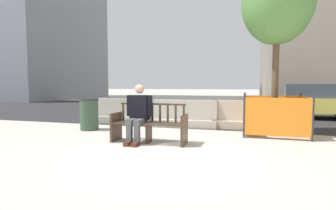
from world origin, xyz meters
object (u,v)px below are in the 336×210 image
object	(u,v)px
jersey_barrier_left	(116,113)
trash_bin	(89,114)
car_taxi_near	(309,101)
jersey_barrier_right	(247,117)
jersey_barrier_centre	(185,116)
street_bench	(149,125)
street_tree	(277,2)
seated_person	(138,112)
construction_fence	(274,114)

from	to	relation	value
jersey_barrier_left	trash_bin	size ratio (longest dim) A/B	2.16
car_taxi_near	jersey_barrier_right	bearing A→B (deg)	-124.52
car_taxi_near	trash_bin	bearing A→B (deg)	-143.69
jersey_barrier_centre	car_taxi_near	bearing A→B (deg)	40.13
street_bench	jersey_barrier_left	distance (m)	3.47
jersey_barrier_right	street_tree	xyz separation A→B (m)	(0.69, -0.72, 3.08)
jersey_barrier_right	jersey_barrier_left	bearing A→B (deg)	179.86
seated_person	jersey_barrier_left	xyz separation A→B (m)	(-1.99, 2.71, -0.35)
seated_person	trash_bin	xyz separation A→B (m)	(-2.05, 1.17, -0.22)
jersey_barrier_left	trash_bin	distance (m)	1.55
street_tree	car_taxi_near	bearing A→B (deg)	68.00
jersey_barrier_centre	jersey_barrier_left	world-z (taller)	same
jersey_barrier_centre	car_taxi_near	world-z (taller)	car_taxi_near
seated_person	street_tree	distance (m)	4.55
street_tree	trash_bin	distance (m)	5.95
car_taxi_near	trash_bin	distance (m)	8.42
seated_person	street_tree	world-z (taller)	street_tree
street_bench	seated_person	size ratio (longest dim) A/B	1.29
jersey_barrier_right	car_taxi_near	xyz separation A→B (m)	(2.37, 3.45, 0.34)
street_bench	jersey_barrier_right	size ratio (longest dim) A/B	0.83
seated_person	jersey_barrier_centre	world-z (taller)	seated_person
jersey_barrier_centre	trash_bin	distance (m)	2.91
jersey_barrier_right	street_tree	world-z (taller)	street_tree
street_bench	car_taxi_near	world-z (taller)	car_taxi_near
jersey_barrier_left	street_tree	world-z (taller)	street_tree
street_tree	trash_bin	size ratio (longest dim) A/B	4.91
jersey_barrier_centre	trash_bin	bearing A→B (deg)	-151.00
trash_bin	jersey_barrier_right	bearing A→B (deg)	19.19
street_bench	seated_person	bearing A→B (deg)	-166.62
jersey_barrier_centre	street_tree	xyz separation A→B (m)	(2.56, -0.59, 3.08)
jersey_barrier_centre	trash_bin	size ratio (longest dim) A/B	2.19
jersey_barrier_right	construction_fence	xyz separation A→B (m)	(0.69, -0.72, 0.20)
street_bench	trash_bin	bearing A→B (deg)	154.18
jersey_barrier_right	car_taxi_near	bearing A→B (deg)	55.48
street_tree	jersey_barrier_left	bearing A→B (deg)	171.74
street_bench	seated_person	world-z (taller)	seated_person
street_tree	construction_fence	size ratio (longest dim) A/B	2.91
jersey_barrier_right	trash_bin	size ratio (longest dim) A/B	2.19
jersey_barrier_right	construction_fence	distance (m)	1.02
jersey_barrier_centre	jersey_barrier_left	xyz separation A→B (m)	(-2.48, 0.14, 0.00)
jersey_barrier_left	jersey_barrier_centre	bearing A→B (deg)	-3.18
jersey_barrier_left	trash_bin	xyz separation A→B (m)	(-0.06, -1.54, 0.13)
jersey_barrier_right	trash_bin	distance (m)	4.67
construction_fence	car_taxi_near	size ratio (longest dim) A/B	0.36
jersey_barrier_centre	jersey_barrier_right	xyz separation A→B (m)	(1.87, 0.13, 0.00)
street_bench	street_tree	xyz separation A→B (m)	(2.80, 1.92, 3.03)
jersey_barrier_centre	construction_fence	bearing A→B (deg)	-13.05
jersey_barrier_left	car_taxi_near	xyz separation A→B (m)	(6.72, 3.44, 0.34)
jersey_barrier_left	car_taxi_near	bearing A→B (deg)	27.10
jersey_barrier_left	construction_fence	size ratio (longest dim) A/B	1.28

